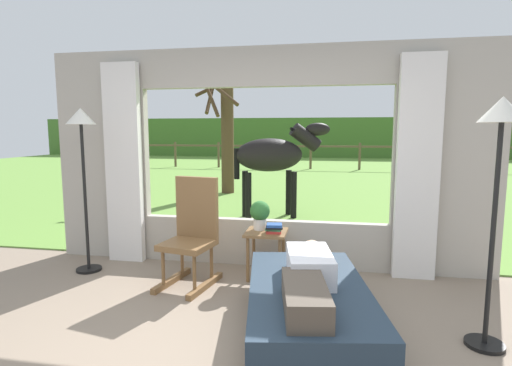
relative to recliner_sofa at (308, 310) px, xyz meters
The scene contains 16 objects.
back_wall_with_window 2.03m from the recliner_sofa, 110.89° to the left, with size 5.20×0.12×2.55m.
curtain_panel_left 2.93m from the recliner_sofa, 147.10° to the left, with size 0.44×0.10×2.40m, color silver.
curtain_panel_right 2.08m from the recliner_sofa, 54.59° to the left, with size 0.44×0.10×2.40m, color silver.
outdoor_pasture_lawn 12.56m from the recliner_sofa, 92.85° to the left, with size 36.00×21.68×0.02m, color olive.
distant_hill_ridge 22.41m from the recliner_sofa, 91.60° to the left, with size 36.00×2.00×2.40m, color #436D2B.
recliner_sofa is the anchor object (origin of this frame).
reclining_person 0.31m from the recliner_sofa, 90.00° to the right, with size 0.43×1.44×0.22m.
rocking_chair 1.60m from the recliner_sofa, 143.64° to the left, with size 0.58×0.75×1.12m.
side_table 1.34m from the recliner_sofa, 113.13° to the left, with size 0.44×0.44×0.52m.
potted_plant 1.49m from the recliner_sofa, 115.17° to the left, with size 0.22×0.22×0.32m.
book_stack 1.28m from the recliner_sofa, 110.26° to the left, with size 0.19×0.17×0.10m.
floor_lamp_left 3.06m from the recliner_sofa, 157.55° to the left, with size 0.32×0.32×1.85m.
floor_lamp_right 1.83m from the recliner_sofa, ahead, with size 0.32×0.32×1.84m.
horse 4.43m from the recliner_sofa, 101.39° to the left, with size 1.79×1.03×1.73m.
pasture_tree 7.49m from the recliner_sofa, 109.49° to the left, with size 1.33×1.60×3.13m.
pasture_fence_line 14.01m from the recliner_sofa, 92.56° to the left, with size 16.10×0.10×1.10m.
Camera 1 is at (0.76, -2.36, 1.60)m, focal length 28.14 mm.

